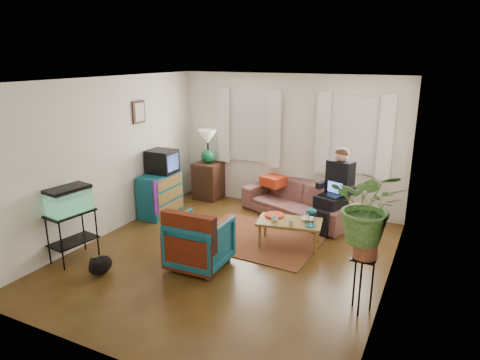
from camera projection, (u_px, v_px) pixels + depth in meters
The scene contains 31 objects.
floor at pixel (228, 256), 6.45m from camera, with size 4.50×5.00×0.01m, color #4F2B14.
ceiling at pixel (227, 80), 5.72m from camera, with size 4.50×5.00×0.01m, color white.
wall_back at pixel (288, 143), 8.24m from camera, with size 4.50×0.01×2.60m, color silver.
wall_front at pixel (101, 239), 3.93m from camera, with size 4.50×0.01×2.60m, color silver.
wall_left at pixel (107, 158), 7.04m from camera, with size 0.01×5.00×2.60m, color silver.
wall_right at pixel (393, 196), 5.13m from camera, with size 0.01×5.00×2.60m, color silver.
window_left at pixel (250, 127), 8.49m from camera, with size 1.08×0.04×1.38m, color white.
window_right at pixel (354, 135), 7.62m from camera, with size 1.08×0.04×1.38m, color white.
curtains_left at pixel (248, 127), 8.42m from camera, with size 1.36×0.06×1.50m, color white.
curtains_right at pixel (353, 136), 7.55m from camera, with size 1.36×0.06×1.50m, color white.
picture_frame at pixel (139, 112), 7.57m from camera, with size 0.04×0.32×0.40m, color #3D2616.
area_rug at pixel (258, 238), 7.08m from camera, with size 2.00×1.60×0.01m, color brown.
sofa at pixel (299, 195), 7.93m from camera, with size 2.18×0.86×0.85m, color brown.
seated_person at pixel (336, 193), 7.32m from camera, with size 0.55×0.67×1.30m, color black, non-canonical shape.
side_table at pixel (209, 181), 8.99m from camera, with size 0.53×0.53×0.77m, color #402518.
table_lamp at pixel (208, 147), 8.79m from camera, with size 0.40×0.40×0.70m, color white, non-canonical shape.
dresser at pixel (160, 194), 8.07m from camera, with size 0.45×0.89×0.80m, color navy.
crt_tv at pixel (162, 161), 7.97m from camera, with size 0.49×0.45×0.43m, color black.
aquarium_stand at pixel (73, 236), 6.26m from camera, with size 0.37×0.66×0.74m, color black.
aquarium at pixel (69, 200), 6.10m from camera, with size 0.33×0.61×0.39m, color #7FD899.
black_cat at pixel (100, 263), 5.89m from camera, with size 0.25×0.38×0.33m, color black.
armchair at pixel (200, 240), 6.07m from camera, with size 0.77×0.73×0.80m, color #105E61.
serape_throw at pixel (188, 237), 5.76m from camera, with size 0.80×0.18×0.66m, color #9E0A0A.
coffee_table at pixel (289, 233), 6.79m from camera, with size 0.99×0.54×0.41m, color brown.
cup_a at pixel (274, 219), 6.70m from camera, with size 0.11×0.11×0.09m, color white.
cup_b at pixel (291, 222), 6.56m from camera, with size 0.09×0.09×0.08m, color beige.
bowl at pixel (308, 219), 6.74m from camera, with size 0.20×0.20×0.05m, color white.
snack_tray at pixel (274, 215), 6.92m from camera, with size 0.31×0.31×0.04m, color #B21414.
birdcage at pixel (311, 217), 6.48m from camera, with size 0.16×0.16×0.29m, color #115B6B, non-canonical shape.
plant_stand at pixel (362, 284), 4.99m from camera, with size 0.30×0.30×0.70m, color black.
potted_plant at pixel (368, 217), 4.76m from camera, with size 0.80×0.69×0.89m, color #599947.
Camera 1 is at (2.75, -5.19, 2.93)m, focal length 32.00 mm.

